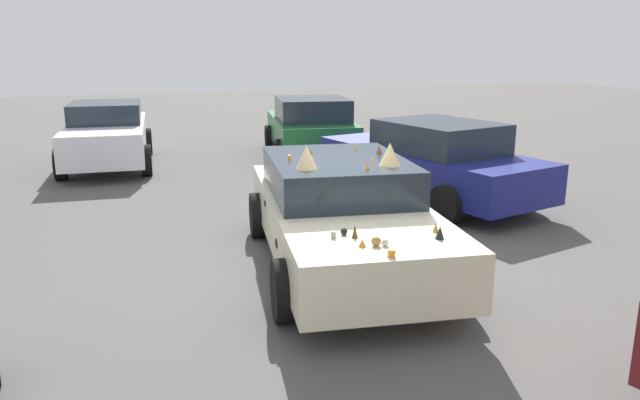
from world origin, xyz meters
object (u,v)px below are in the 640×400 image
(art_car_decorated, at_px, (341,212))
(parked_sedan_behind_right, at_px, (107,134))
(parked_sedan_row_back_center, at_px, (430,161))
(parked_sedan_far_left, at_px, (310,127))

(art_car_decorated, bearing_deg, parked_sedan_behind_right, -152.49)
(art_car_decorated, xyz_separation_m, parked_sedan_row_back_center, (2.53, -2.83, 0.02))
(art_car_decorated, distance_m, parked_sedan_row_back_center, 3.80)
(art_car_decorated, bearing_deg, parked_sedan_far_left, 172.79)
(art_car_decorated, height_order, parked_sedan_row_back_center, art_car_decorated)
(parked_sedan_far_left, distance_m, parked_sedan_behind_right, 4.87)
(parked_sedan_far_left, xyz_separation_m, parked_sedan_behind_right, (0.49, 4.84, -0.01))
(parked_sedan_far_left, bearing_deg, parked_sedan_row_back_center, -163.11)
(art_car_decorated, xyz_separation_m, parked_sedan_behind_right, (7.99, 2.51, 0.03))
(art_car_decorated, height_order, parked_sedan_far_left, art_car_decorated)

